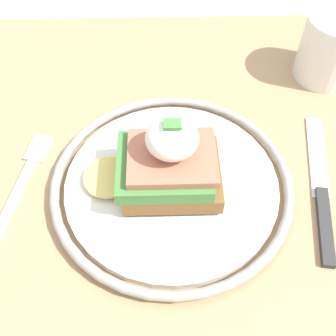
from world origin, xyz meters
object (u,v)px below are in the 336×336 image
at_px(fork, 22,183).
at_px(plate, 168,184).
at_px(sandwich, 167,163).
at_px(cup, 332,47).
at_px(knife, 321,195).

bearing_deg(fork, plate, -3.23).
bearing_deg(plate, sandwich, -167.93).
height_order(fork, cup, cup).
bearing_deg(sandwich, fork, 176.63).
relative_size(sandwich, fork, 0.88).
xyz_separation_m(plate, fork, (-0.15, 0.01, -0.01)).
bearing_deg(fork, knife, -4.29).
xyz_separation_m(fork, knife, (0.31, -0.02, 0.00)).
xyz_separation_m(plate, sandwich, (-0.00, -0.00, 0.04)).
distance_m(knife, cup, 0.20).
distance_m(sandwich, cup, 0.27).
bearing_deg(plate, fork, 176.77).
height_order(fork, knife, knife).
relative_size(knife, cup, 2.31).
height_order(sandwich, knife, sandwich).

